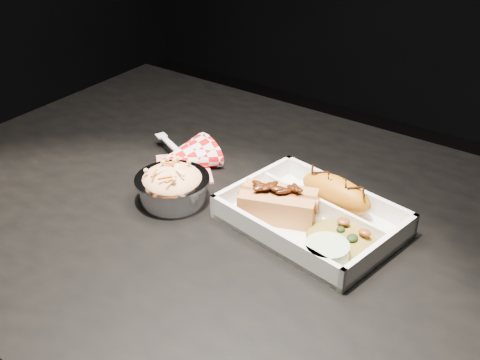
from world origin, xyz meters
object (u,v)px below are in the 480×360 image
object	(u,v)px
dining_table	(253,263)
foil_coleslaw_cup	(172,184)
food_tray	(312,220)
hotdog	(278,202)
napkin_fork	(183,158)
fried_pastry	(336,193)

from	to	relation	value
dining_table	foil_coleslaw_cup	xyz separation A→B (m)	(-0.13, -0.04, 0.12)
food_tray	hotdog	size ratio (longest dim) A/B	2.19
food_tray	napkin_fork	distance (m)	0.28
foil_coleslaw_cup	napkin_fork	world-z (taller)	same
foil_coleslaw_cup	napkin_fork	bearing A→B (deg)	122.31
food_tray	foil_coleslaw_cup	size ratio (longest dim) A/B	2.34
fried_pastry	foil_coleslaw_cup	world-z (taller)	foil_coleslaw_cup
food_tray	foil_coleslaw_cup	world-z (taller)	foil_coleslaw_cup
fried_pastry	napkin_fork	xyz separation A→B (m)	(-0.28, -0.03, -0.02)
fried_pastry	napkin_fork	bearing A→B (deg)	-174.26
dining_table	napkin_fork	xyz separation A→B (m)	(-0.19, 0.06, 0.11)
napkin_fork	dining_table	bearing A→B (deg)	6.73
food_tray	hotdog	world-z (taller)	hotdog
hotdog	napkin_fork	bearing A→B (deg)	148.65
foil_coleslaw_cup	napkin_fork	size ratio (longest dim) A/B	0.68
dining_table	hotdog	bearing A→B (deg)	20.46
napkin_fork	foil_coleslaw_cup	bearing A→B (deg)	-33.99
napkin_fork	hotdog	bearing A→B (deg)	12.46
food_tray	fried_pastry	distance (m)	0.06
hotdog	fried_pastry	bearing A→B (deg)	31.51
hotdog	foil_coleslaw_cup	xyz separation A→B (m)	(-0.17, -0.05, -0.00)
fried_pastry	dining_table	bearing A→B (deg)	-137.20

